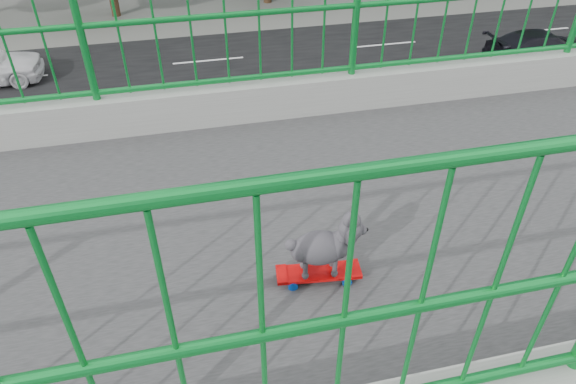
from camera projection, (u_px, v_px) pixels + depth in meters
The scene contains 10 objects.
road at pixel (227, 131), 17.67m from camera, with size 18.00×90.00×0.02m, color black.
footbridge at pixel (385, 370), 4.44m from camera, with size 3.00×24.00×7.00m.
railing at pixel (422, 180), 3.23m from camera, with size 3.00×24.00×1.42m.
skateboard at pixel (318, 273), 2.84m from camera, with size 0.19×0.47×0.06m.
poodle at pixel (324, 245), 2.71m from camera, with size 0.21×0.43×0.36m.
car_0 at pixel (406, 238), 12.47m from camera, with size 1.55×3.84×1.31m, color red.
car_1 at pixel (399, 158), 15.12m from camera, with size 1.48×4.25×1.40m, color red.
car_2 at pixel (181, 125), 16.48m from camera, with size 2.55×5.52×1.53m, color #949398.
car_3 at pixel (541, 48), 21.66m from camera, with size 1.93×4.75×1.38m, color black.
car_6 at pixel (435, 151), 15.26m from camera, with size 2.61×5.65×1.57m, color #949398.
Camera 1 is at (2.36, -1.39, 9.12)m, focal length 32.57 mm.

